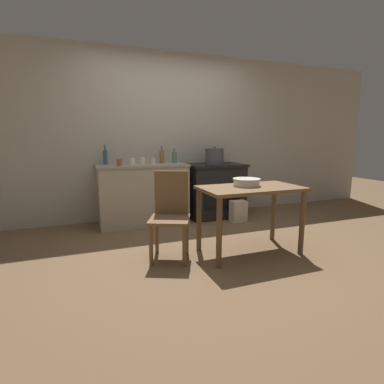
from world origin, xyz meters
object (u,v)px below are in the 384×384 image
(chair, at_px, (170,213))
(cup_center, at_px, (142,161))
(mixing_bowl_large, at_px, (247,182))
(bottle_far_left, at_px, (174,157))
(work_table, at_px, (250,198))
(bottle_left, at_px, (162,156))
(bottle_mid_left, at_px, (105,157))
(stove, at_px, (214,190))
(stock_pot, at_px, (215,156))
(flour_sack, at_px, (238,211))
(cup_center_left, at_px, (132,162))
(cup_mid_right, at_px, (153,161))
(cup_center_right, at_px, (119,163))

(chair, relative_size, cup_center, 8.80)
(mixing_bowl_large, distance_m, bottle_far_left, 1.59)
(mixing_bowl_large, bearing_deg, work_table, -76.29)
(bottle_left, distance_m, bottle_mid_left, 0.83)
(stove, bearing_deg, stock_pot, -120.85)
(chair, height_order, stock_pot, stock_pot)
(chair, relative_size, bottle_mid_left, 3.26)
(flour_sack, relative_size, cup_center_left, 3.40)
(cup_center_left, height_order, cup_center, cup_center)
(bottle_far_left, relative_size, cup_mid_right, 2.41)
(mixing_bowl_large, bearing_deg, chair, 172.35)
(mixing_bowl_large, xyz_separation_m, bottle_mid_left, (-1.33, 1.65, 0.20))
(cup_mid_right, bearing_deg, cup_center_right, -162.85)
(bottle_far_left, bearing_deg, cup_mid_right, -165.74)
(bottle_mid_left, bearing_deg, mixing_bowl_large, -51.16)
(cup_mid_right, bearing_deg, stove, 2.61)
(flour_sack, bearing_deg, cup_center_left, 165.95)
(cup_center_left, bearing_deg, work_table, -55.91)
(flour_sack, relative_size, stock_pot, 1.06)
(cup_center_right, height_order, cup_mid_right, cup_center_right)
(bottle_left, bearing_deg, cup_center_right, -153.56)
(cup_mid_right, bearing_deg, bottle_mid_left, 162.76)
(work_table, bearing_deg, bottle_mid_left, 128.10)
(stove, height_order, stock_pot, stock_pot)
(bottle_far_left, height_order, bottle_mid_left, bottle_mid_left)
(work_table, distance_m, chair, 0.88)
(work_table, relative_size, flour_sack, 3.38)
(cup_center, bearing_deg, cup_center_right, -159.97)
(flour_sack, relative_size, bottle_left, 1.24)
(stock_pot, height_order, bottle_far_left, stock_pot)
(stock_pot, xyz_separation_m, mixing_bowl_large, (-0.31, -1.48, -0.19))
(stove, bearing_deg, cup_center_right, -172.43)
(chair, bearing_deg, flour_sack, 59.01)
(cup_mid_right, bearing_deg, bottle_far_left, 14.26)
(bottle_mid_left, bearing_deg, work_table, -51.90)
(cup_center_left, bearing_deg, cup_center, -4.74)
(bottle_far_left, xyz_separation_m, cup_center_left, (-0.67, -0.11, -0.04))
(bottle_far_left, relative_size, bottle_mid_left, 0.78)
(bottle_mid_left, bearing_deg, chair, -72.14)
(work_table, relative_size, mixing_bowl_large, 3.63)
(bottle_mid_left, distance_m, cup_center_right, 0.39)
(flour_sack, bearing_deg, cup_center, 164.98)
(stove, xyz_separation_m, bottle_far_left, (-0.65, 0.04, 0.54))
(bottle_left, height_order, cup_center_right, bottle_left)
(chair, relative_size, stock_pot, 3.00)
(stove, xyz_separation_m, bottle_left, (-0.82, 0.14, 0.55))
(mixing_bowl_large, xyz_separation_m, cup_center, (-0.85, 1.42, 0.15))
(bottle_far_left, xyz_separation_m, bottle_mid_left, (-1.00, 0.11, 0.02))
(chair, relative_size, bottle_left, 3.50)
(cup_center, bearing_deg, cup_center_left, 175.26)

